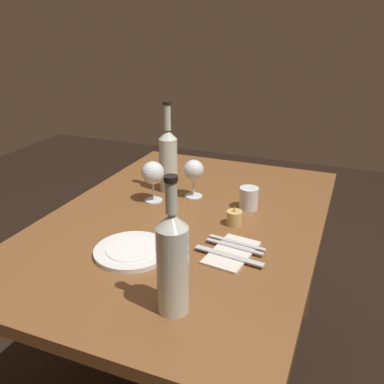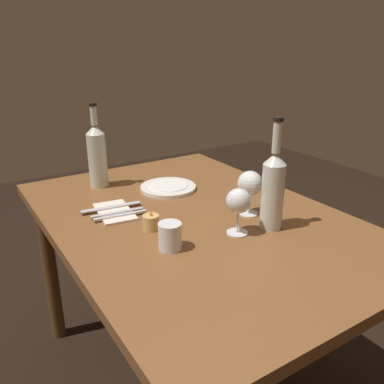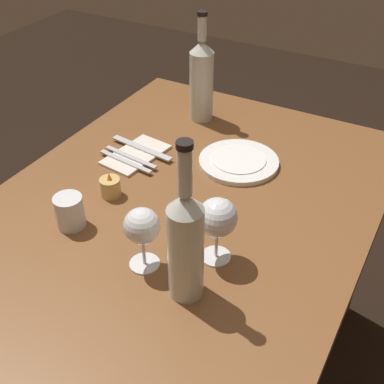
# 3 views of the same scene
# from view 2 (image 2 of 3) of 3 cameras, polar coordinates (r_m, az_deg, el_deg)

# --- Properties ---
(ground_plane) EXTENTS (6.00, 6.00, 0.00)m
(ground_plane) POSITION_cam_2_polar(r_m,az_deg,el_deg) (1.80, 0.29, -25.36)
(ground_plane) COLOR black
(dining_table) EXTENTS (1.30, 0.90, 0.74)m
(dining_table) POSITION_cam_2_polar(r_m,az_deg,el_deg) (1.41, 0.34, -6.70)
(dining_table) COLOR brown
(dining_table) RESTS_ON ground
(wine_glass_left) EXTENTS (0.08, 0.08, 0.15)m
(wine_glass_left) POSITION_cam_2_polar(r_m,az_deg,el_deg) (1.21, 6.60, -1.44)
(wine_glass_left) COLOR white
(wine_glass_left) RESTS_ON dining_table
(wine_glass_right) EXTENTS (0.08, 0.08, 0.15)m
(wine_glass_right) POSITION_cam_2_polar(r_m,az_deg,el_deg) (1.35, 8.21, 1.11)
(wine_glass_right) COLOR white
(wine_glass_right) RESTS_ON dining_table
(wine_bottle) EXTENTS (0.07, 0.07, 0.35)m
(wine_bottle) POSITION_cam_2_polar(r_m,az_deg,el_deg) (1.26, 11.40, 0.52)
(wine_bottle) COLOR silver
(wine_bottle) RESTS_ON dining_table
(wine_bottle_second) EXTENTS (0.07, 0.07, 0.33)m
(wine_bottle_second) POSITION_cam_2_polar(r_m,az_deg,el_deg) (1.64, -13.30, 5.20)
(wine_bottle_second) COLOR silver
(wine_bottle_second) RESTS_ON dining_table
(water_tumbler) EXTENTS (0.07, 0.07, 0.08)m
(water_tumbler) POSITION_cam_2_polar(r_m,az_deg,el_deg) (1.15, -3.12, -6.46)
(water_tumbler) COLOR white
(water_tumbler) RESTS_ON dining_table
(votive_candle) EXTENTS (0.05, 0.05, 0.07)m
(votive_candle) POSITION_cam_2_polar(r_m,az_deg,el_deg) (1.27, -5.83, -4.36)
(votive_candle) COLOR #DBB266
(votive_candle) RESTS_ON dining_table
(dinner_plate) EXTENTS (0.22, 0.22, 0.02)m
(dinner_plate) POSITION_cam_2_polar(r_m,az_deg,el_deg) (1.60, -3.39, 0.67)
(dinner_plate) COLOR white
(dinner_plate) RESTS_ON dining_table
(folded_napkin) EXTENTS (0.20, 0.13, 0.01)m
(folded_napkin) POSITION_cam_2_polar(r_m,az_deg,el_deg) (1.41, -10.90, -2.77)
(folded_napkin) COLOR silver
(folded_napkin) RESTS_ON dining_table
(fork_inner) EXTENTS (0.04, 0.18, 0.00)m
(fork_inner) POSITION_cam_2_polar(r_m,az_deg,el_deg) (1.39, -10.53, -2.88)
(fork_inner) COLOR silver
(fork_inner) RESTS_ON folded_napkin
(fork_outer) EXTENTS (0.04, 0.18, 0.00)m
(fork_outer) POSITION_cam_2_polar(r_m,az_deg,el_deg) (1.37, -10.12, -3.24)
(fork_outer) COLOR silver
(fork_outer) RESTS_ON folded_napkin
(table_knife) EXTENTS (0.05, 0.21, 0.00)m
(table_knife) POSITION_cam_2_polar(r_m,az_deg,el_deg) (1.43, -11.38, -2.13)
(table_knife) COLOR silver
(table_knife) RESTS_ON folded_napkin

